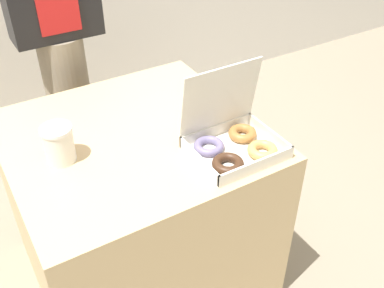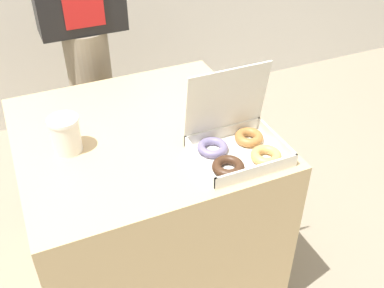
{
  "view_description": "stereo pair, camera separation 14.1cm",
  "coord_description": "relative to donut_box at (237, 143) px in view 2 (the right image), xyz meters",
  "views": [
    {
      "loc": [
        -0.5,
        -1.26,
        1.71
      ],
      "look_at": [
        0.08,
        -0.29,
        0.87
      ],
      "focal_mm": 42.0,
      "sensor_mm": 36.0,
      "label": 1
    },
    {
      "loc": [
        -0.37,
        -1.32,
        1.71
      ],
      "look_at": [
        0.08,
        -0.29,
        0.87
      ],
      "focal_mm": 42.0,
      "sensor_mm": 36.0,
      "label": 2
    }
  ],
  "objects": [
    {
      "name": "donut_box",
      "position": [
        0.0,
        0.0,
        0.0
      ],
      "size": [
        0.3,
        0.26,
        0.29
      ],
      "color": "white",
      "rests_on": "table"
    },
    {
      "name": "ground_plane",
      "position": [
        -0.26,
        0.27,
        -0.81
      ],
      "size": [
        14.0,
        14.0,
        0.0
      ],
      "primitive_type": "plane",
      "color": "gray"
    },
    {
      "name": "table",
      "position": [
        -0.26,
        0.27,
        -0.43
      ],
      "size": [
        0.9,
        0.87,
        0.77
      ],
      "color": "tan",
      "rests_on": "ground_plane"
    },
    {
      "name": "person_customer",
      "position": [
        -0.29,
        0.95,
        0.16
      ],
      "size": [
        0.39,
        0.23,
        1.73
      ],
      "color": "gray",
      "rests_on": "ground_plane"
    },
    {
      "name": "coffee_cup",
      "position": [
        -0.52,
        0.25,
        0.02
      ],
      "size": [
        0.1,
        0.1,
        0.13
      ],
      "color": "silver",
      "rests_on": "table"
    }
  ]
}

